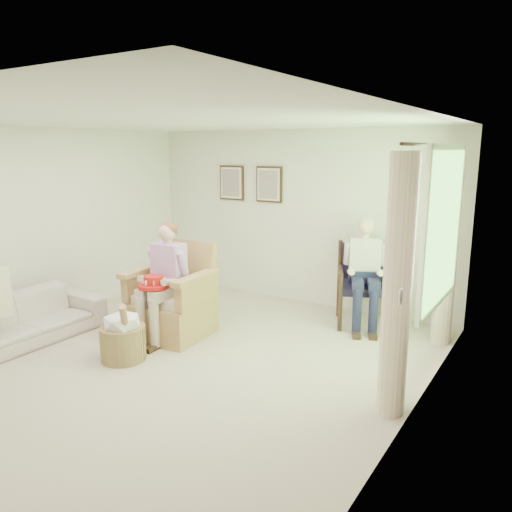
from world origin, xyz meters
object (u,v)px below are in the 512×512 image
object	(u,v)px
wood_armchair	(367,281)
person_wicker	(164,273)
wicker_armchair	(174,306)
sofa	(22,320)
person_dark	(363,265)
hatbox	(123,335)
red_hat	(154,283)

from	to	relation	value
wood_armchair	person_wicker	xyz separation A→B (m)	(-1.90, -1.88, 0.26)
wicker_armchair	wood_armchair	bearing A→B (deg)	37.89
sofa	wicker_armchair	bearing A→B (deg)	-48.58
wood_armchair	person_dark	distance (m)	0.31
wicker_armchair	hatbox	xyz separation A→B (m)	(0.05, -0.90, -0.09)
wicker_armchair	red_hat	world-z (taller)	wicker_armchair
person_wicker	person_dark	xyz separation A→B (m)	(1.90, 1.70, -0.00)
red_hat	hatbox	distance (m)	0.73
wood_armchair	person_wicker	size ratio (longest dim) A/B	0.75
sofa	hatbox	world-z (taller)	hatbox
person_wicker	red_hat	xyz separation A→B (m)	(0.02, -0.20, -0.08)
sofa	person_dark	world-z (taller)	person_dark
wood_armchair	person_dark	size ratio (longest dim) A/B	0.75
person_dark	red_hat	distance (m)	2.67
wicker_armchair	wood_armchair	xyz separation A→B (m)	(1.90, 1.73, 0.21)
wood_armchair	hatbox	world-z (taller)	wood_armchair
wood_armchair	person_dark	xyz separation A→B (m)	(0.00, -0.17, 0.26)
sofa	hatbox	xyz separation A→B (m)	(1.41, 0.30, -0.00)
wicker_armchair	hatbox	distance (m)	0.91
sofa	person_dark	size ratio (longest dim) A/B	1.40
wood_armchair	hatbox	distance (m)	3.22
wicker_armchair	red_hat	size ratio (longest dim) A/B	3.18
sofa	red_hat	world-z (taller)	red_hat
red_hat	wood_armchair	bearing A→B (deg)	47.94
sofa	red_hat	bearing A→B (deg)	-58.46
wicker_armchair	person_wicker	bearing A→B (deg)	-94.43
red_hat	sofa	bearing A→B (deg)	-148.46
wicker_armchair	red_hat	xyz separation A→B (m)	(0.02, -0.35, 0.39)
person_dark	red_hat	size ratio (longest dim) A/B	3.84
wood_armchair	sofa	size ratio (longest dim) A/B	0.54
wicker_armchair	person_wicker	size ratio (longest dim) A/B	0.83
person_wicker	person_dark	size ratio (longest dim) A/B	1.00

